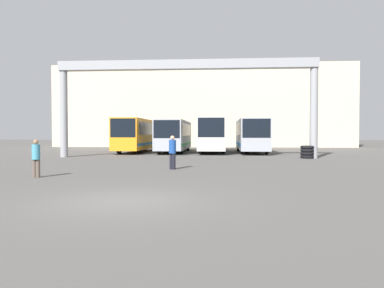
{
  "coord_description": "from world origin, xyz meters",
  "views": [
    {
      "loc": [
        2.7,
        -10.18,
        1.88
      ],
      "look_at": [
        0.28,
        21.62,
        0.98
      ],
      "focal_mm": 35.0,
      "sensor_mm": 36.0,
      "label": 1
    }
  ],
  "objects_px": {
    "bus_slot_3": "(251,134)",
    "pedestrian_mid_left": "(173,151)",
    "bus_slot_1": "(174,134)",
    "bus_slot_2": "(213,133)",
    "tire_stack": "(307,152)",
    "pedestrian_near_center": "(36,157)",
    "bus_slot_0": "(138,133)"
  },
  "relations": [
    {
      "from": "tire_stack",
      "to": "bus_slot_3",
      "type": "bearing_deg",
      "value": 113.23
    },
    {
      "from": "bus_slot_0",
      "to": "bus_slot_3",
      "type": "bearing_deg",
      "value": -2.24
    },
    {
      "from": "bus_slot_1",
      "to": "pedestrian_mid_left",
      "type": "relative_size",
      "value": 6.25
    },
    {
      "from": "bus_slot_3",
      "to": "pedestrian_mid_left",
      "type": "xyz_separation_m",
      "value": [
        -5.53,
        -17.72,
        -0.92
      ]
    },
    {
      "from": "bus_slot_0",
      "to": "pedestrian_mid_left",
      "type": "height_order",
      "value": "bus_slot_0"
    },
    {
      "from": "bus_slot_2",
      "to": "bus_slot_3",
      "type": "height_order",
      "value": "bus_slot_2"
    },
    {
      "from": "bus_slot_2",
      "to": "bus_slot_3",
      "type": "xyz_separation_m",
      "value": [
        3.82,
        -0.88,
        -0.06
      ]
    },
    {
      "from": "bus_slot_3",
      "to": "pedestrian_near_center",
      "type": "bearing_deg",
      "value": -116.5
    },
    {
      "from": "pedestrian_near_center",
      "to": "bus_slot_0",
      "type": "bearing_deg",
      "value": 84.74
    },
    {
      "from": "pedestrian_mid_left",
      "to": "bus_slot_2",
      "type": "bearing_deg",
      "value": 119.59
    },
    {
      "from": "bus_slot_1",
      "to": "pedestrian_near_center",
      "type": "height_order",
      "value": "bus_slot_1"
    },
    {
      "from": "bus_slot_1",
      "to": "bus_slot_3",
      "type": "height_order",
      "value": "bus_slot_3"
    },
    {
      "from": "bus_slot_0",
      "to": "pedestrian_near_center",
      "type": "relative_size",
      "value": 7.12
    },
    {
      "from": "bus_slot_0",
      "to": "pedestrian_near_center",
      "type": "bearing_deg",
      "value": -88.48
    },
    {
      "from": "bus_slot_0",
      "to": "pedestrian_mid_left",
      "type": "distance_m",
      "value": 19.13
    },
    {
      "from": "tire_stack",
      "to": "pedestrian_near_center",
      "type": "bearing_deg",
      "value": -136.8
    },
    {
      "from": "bus_slot_2",
      "to": "pedestrian_near_center",
      "type": "relative_size",
      "value": 7.65
    },
    {
      "from": "pedestrian_mid_left",
      "to": "tire_stack",
      "type": "bearing_deg",
      "value": 81.04
    },
    {
      "from": "bus_slot_2",
      "to": "tire_stack",
      "type": "distance_m",
      "value": 11.82
    },
    {
      "from": "bus_slot_3",
      "to": "pedestrian_near_center",
      "type": "distance_m",
      "value": 24.37
    },
    {
      "from": "bus_slot_3",
      "to": "pedestrian_mid_left",
      "type": "height_order",
      "value": "bus_slot_3"
    },
    {
      "from": "bus_slot_0",
      "to": "bus_slot_2",
      "type": "bearing_deg",
      "value": 3.22
    },
    {
      "from": "bus_slot_1",
      "to": "bus_slot_2",
      "type": "xyz_separation_m",
      "value": [
        3.82,
        0.68,
        0.11
      ]
    },
    {
      "from": "bus_slot_2",
      "to": "pedestrian_mid_left",
      "type": "bearing_deg",
      "value": -95.26
    },
    {
      "from": "tire_stack",
      "to": "pedestrian_mid_left",
      "type": "bearing_deg",
      "value": -133.81
    },
    {
      "from": "pedestrian_near_center",
      "to": "bus_slot_2",
      "type": "bearing_deg",
      "value": 65.95
    },
    {
      "from": "bus_slot_2",
      "to": "pedestrian_mid_left",
      "type": "height_order",
      "value": "bus_slot_2"
    },
    {
      "from": "pedestrian_mid_left",
      "to": "tire_stack",
      "type": "height_order",
      "value": "pedestrian_mid_left"
    },
    {
      "from": "bus_slot_1",
      "to": "bus_slot_2",
      "type": "height_order",
      "value": "bus_slot_2"
    },
    {
      "from": "bus_slot_1",
      "to": "pedestrian_mid_left",
      "type": "height_order",
      "value": "bus_slot_1"
    },
    {
      "from": "bus_slot_3",
      "to": "pedestrian_mid_left",
      "type": "distance_m",
      "value": 18.58
    },
    {
      "from": "bus_slot_2",
      "to": "pedestrian_near_center",
      "type": "height_order",
      "value": "bus_slot_2"
    }
  ]
}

